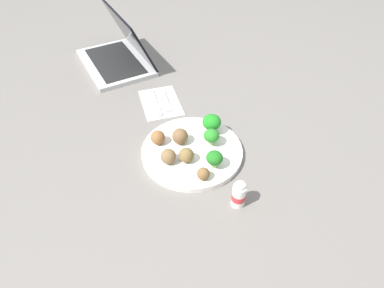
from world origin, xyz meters
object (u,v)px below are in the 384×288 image
(broccoli_floret_back_right, at_px, (215,158))
(laptop, at_px, (119,55))
(meatball_near_rim, at_px, (186,155))
(napkin, at_px, (161,102))
(fork, at_px, (166,102))
(knife, at_px, (156,103))
(meatball_mid_left, at_px, (180,136))
(broccoli_floret_mid_left, at_px, (212,122))
(plate, at_px, (192,151))
(broccoli_floret_front_right, at_px, (212,137))
(meatball_mid_right, at_px, (168,156))
(yogurt_bottle, at_px, (239,195))
(meatball_front_right, at_px, (203,174))
(meatball_back_right, at_px, (158,137))

(broccoli_floret_back_right, relative_size, laptop, 0.14)
(meatball_near_rim, bearing_deg, napkin, 176.57)
(fork, bearing_deg, knife, -95.73)
(meatball_mid_left, bearing_deg, broccoli_floret_mid_left, 95.27)
(broccoli_floret_mid_left, bearing_deg, plate, -58.79)
(broccoli_floret_front_right, relative_size, meatball_mid_right, 1.20)
(fork, distance_m, yogurt_bottle, 0.45)
(broccoli_floret_back_right, xyz_separation_m, meatball_front_right, (0.03, -0.04, -0.01))
(meatball_near_rim, distance_m, knife, 0.29)
(broccoli_floret_mid_left, height_order, yogurt_bottle, same)
(meatball_back_right, xyz_separation_m, napkin, (-0.20, 0.07, -0.03))
(meatball_front_right, relative_size, meatball_mid_right, 0.79)
(meatball_back_right, distance_m, fork, 0.21)
(meatball_back_right, bearing_deg, yogurt_bottle, 24.85)
(meatball_near_rim, distance_m, meatball_front_right, 0.08)
(meatball_mid_right, xyz_separation_m, napkin, (-0.28, 0.06, -0.03))
(plate, relative_size, broccoli_floret_mid_left, 4.86)
(broccoli_floret_back_right, distance_m, broccoli_floret_front_right, 0.08)
(plate, distance_m, meatball_mid_left, 0.05)
(plate, relative_size, yogurt_bottle, 3.84)
(yogurt_bottle, distance_m, laptop, 0.77)
(meatball_front_right, bearing_deg, meatball_mid_left, -176.48)
(meatball_mid_left, relative_size, yogurt_bottle, 0.62)
(plate, height_order, laptop, laptop)
(meatball_mid_left, bearing_deg, laptop, -173.45)
(broccoli_floret_mid_left, bearing_deg, meatball_mid_left, -84.73)
(meatball_front_right, distance_m, fork, 0.36)
(broccoli_floret_front_right, distance_m, yogurt_bottle, 0.20)
(meatball_near_rim, relative_size, knife, 0.28)
(meatball_back_right, relative_size, fork, 0.33)
(meatball_front_right, height_order, napkin, meatball_front_right)
(yogurt_bottle, bearing_deg, napkin, -173.51)
(broccoli_floret_back_right, bearing_deg, laptop, -170.12)
(plate, height_order, yogurt_bottle, yogurt_bottle)
(meatball_mid_left, height_order, laptop, laptop)
(plate, xyz_separation_m, meatball_front_right, (0.11, -0.01, 0.02))
(broccoli_floret_front_right, bearing_deg, napkin, -165.22)
(yogurt_bottle, bearing_deg, fork, -175.53)
(meatball_near_rim, height_order, knife, meatball_near_rim)
(plate, height_order, broccoli_floret_mid_left, broccoli_floret_mid_left)
(broccoli_floret_back_right, xyz_separation_m, meatball_mid_left, (-0.12, -0.05, -0.01))
(plate, height_order, broccoli_floret_back_right, broccoli_floret_back_right)
(broccoli_floret_front_right, xyz_separation_m, fork, (-0.25, -0.05, -0.04))
(broccoli_floret_mid_left, xyz_separation_m, laptop, (-0.51, -0.16, -0.01))
(broccoli_floret_back_right, bearing_deg, meatball_back_right, -141.38)
(broccoli_floret_back_right, relative_size, fork, 0.40)
(knife, bearing_deg, broccoli_floret_mid_left, 28.29)
(meatball_mid_left, distance_m, yogurt_bottle, 0.25)
(meatball_mid_right, xyz_separation_m, yogurt_bottle, (0.18, 0.12, -0.00))
(broccoli_floret_front_right, relative_size, yogurt_bottle, 0.68)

